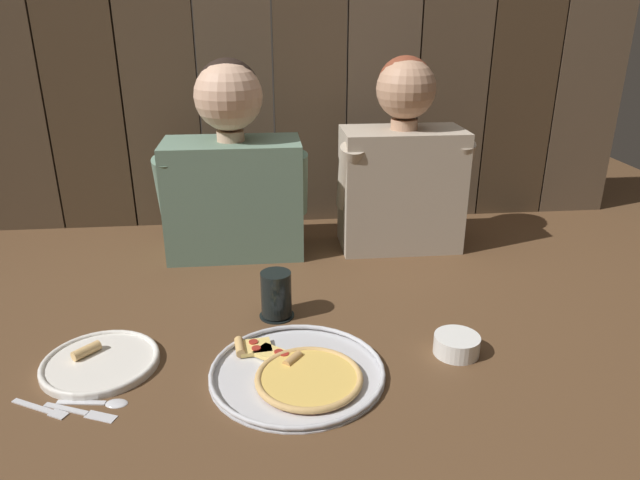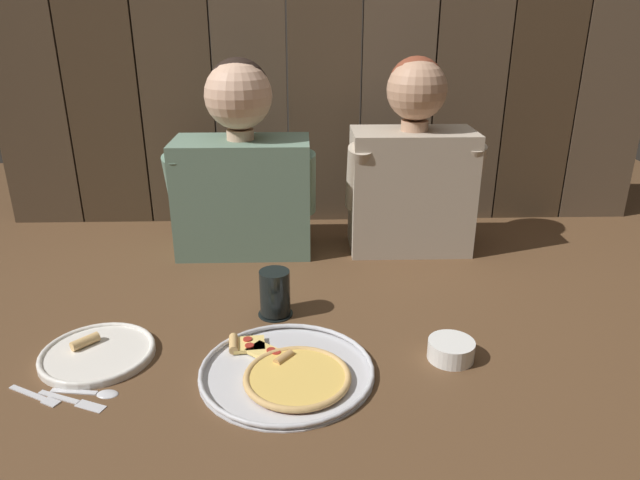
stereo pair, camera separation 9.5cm
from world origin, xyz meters
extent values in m
plane|color=brown|center=(0.00, 0.00, 0.00)|extent=(3.20, 3.20, 0.00)
cylinder|color=silver|center=(-0.11, -0.20, 0.00)|extent=(0.37, 0.37, 0.01)
torus|color=silver|center=(-0.11, -0.20, 0.01)|extent=(0.37, 0.37, 0.01)
cylinder|color=#B23823|center=(-0.09, -0.23, 0.01)|extent=(0.21, 0.21, 0.00)
cylinder|color=#EABC56|center=(-0.09, -0.23, 0.01)|extent=(0.20, 0.20, 0.01)
torus|color=tan|center=(-0.09, -0.23, 0.01)|extent=(0.22, 0.22, 0.01)
cube|color=#F4D170|center=(-0.20, -0.10, 0.01)|extent=(0.08, 0.07, 0.01)
cylinder|color=tan|center=(-0.23, -0.10, 0.02)|extent=(0.03, 0.06, 0.02)
cylinder|color=#A3281E|center=(-0.20, -0.09, 0.02)|extent=(0.02, 0.02, 0.00)
cylinder|color=#A3281E|center=(-0.20, -0.11, 0.02)|extent=(0.02, 0.02, 0.00)
cube|color=#F4D170|center=(-0.15, -0.14, 0.01)|extent=(0.10, 0.10, 0.01)
cylinder|color=tan|center=(-0.12, -0.17, 0.02)|extent=(0.05, 0.05, 0.02)
cylinder|color=#A3281E|center=(-0.15, -0.13, 0.02)|extent=(0.02, 0.02, 0.00)
cylinder|color=#A3281E|center=(-0.14, -0.14, 0.02)|extent=(0.02, 0.02, 0.00)
cylinder|color=white|center=(-0.53, -0.12, 0.01)|extent=(0.25, 0.25, 0.01)
torus|color=white|center=(-0.53, -0.12, 0.01)|extent=(0.25, 0.25, 0.01)
cylinder|color=tan|center=(-0.56, -0.10, 0.02)|extent=(0.06, 0.06, 0.02)
cylinder|color=black|center=(-0.15, 0.05, 0.00)|extent=(0.09, 0.09, 0.01)
cylinder|color=black|center=(-0.15, 0.05, 0.06)|extent=(0.08, 0.08, 0.11)
cylinder|color=white|center=(0.24, -0.15, 0.02)|extent=(0.10, 0.10, 0.04)
cylinder|color=#B23823|center=(0.24, -0.15, 0.03)|extent=(0.08, 0.08, 0.02)
cube|color=silver|center=(-0.63, -0.25, 0.00)|extent=(0.09, 0.06, 0.01)
cube|color=silver|center=(-0.57, -0.28, 0.00)|extent=(0.04, 0.03, 0.01)
cube|color=silver|center=(-0.56, -0.27, 0.00)|extent=(0.09, 0.05, 0.01)
cube|color=silver|center=(-0.49, -0.30, 0.00)|extent=(0.06, 0.04, 0.00)
cube|color=silver|center=(-0.53, -0.25, 0.00)|extent=(0.10, 0.02, 0.01)
ellipsoid|color=silver|center=(-0.47, -0.26, 0.00)|extent=(0.05, 0.04, 0.01)
cube|color=slate|center=(-0.26, 0.48, 0.17)|extent=(0.40, 0.21, 0.35)
cylinder|color=#DBAD8E|center=(-0.26, 0.48, 0.36)|extent=(0.08, 0.08, 0.03)
sphere|color=#DBAD8E|center=(-0.26, 0.48, 0.48)|extent=(0.20, 0.20, 0.20)
sphere|color=black|center=(-0.26, 0.49, 0.49)|extent=(0.18, 0.18, 0.18)
cylinder|color=slate|center=(-0.44, 0.44, 0.23)|extent=(0.08, 0.14, 0.21)
cylinder|color=slate|center=(-0.07, 0.44, 0.23)|extent=(0.08, 0.12, 0.20)
cube|color=#B2A38E|center=(0.26, 0.48, 0.19)|extent=(0.37, 0.20, 0.37)
cylinder|color=tan|center=(0.26, 0.48, 0.39)|extent=(0.08, 0.08, 0.03)
sphere|color=tan|center=(0.26, 0.48, 0.49)|extent=(0.17, 0.17, 0.17)
sphere|color=brown|center=(0.26, 0.49, 0.50)|extent=(0.16, 0.16, 0.16)
cylinder|color=#B2A38E|center=(0.09, 0.44, 0.24)|extent=(0.08, 0.14, 0.22)
cylinder|color=#B2A38E|center=(0.42, 0.44, 0.24)|extent=(0.08, 0.13, 0.22)
cube|color=#473523|center=(-0.73, 0.76, 0.61)|extent=(0.24, 0.03, 1.21)
cube|color=#4D3B29|center=(-0.49, 0.76, 0.61)|extent=(0.24, 0.03, 1.21)
cube|color=brown|center=(-0.24, 0.76, 0.61)|extent=(0.24, 0.03, 1.21)
cube|color=#4E3D2B|center=(0.00, 0.76, 0.61)|extent=(0.24, 0.03, 1.21)
cube|color=brown|center=(0.24, 0.76, 0.61)|extent=(0.24, 0.03, 1.21)
cube|color=brown|center=(0.49, 0.76, 0.61)|extent=(0.24, 0.03, 1.21)
cube|color=#453321|center=(0.73, 0.76, 0.61)|extent=(0.24, 0.03, 1.21)
cube|color=brown|center=(0.98, 0.76, 0.61)|extent=(0.24, 0.03, 1.21)
camera|label=1|loc=(-0.17, -1.21, 0.71)|focal=32.52mm
camera|label=2|loc=(-0.07, -1.22, 0.71)|focal=32.52mm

